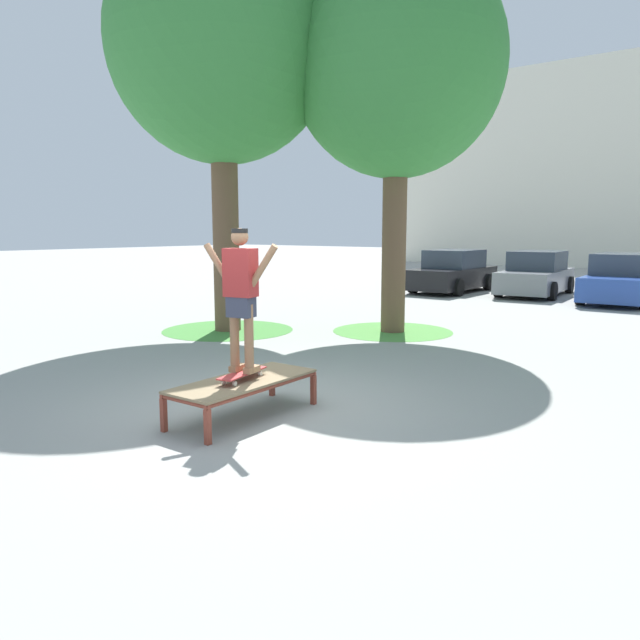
# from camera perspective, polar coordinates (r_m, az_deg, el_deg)

# --- Properties ---
(ground_plane) EXTENTS (120.00, 120.00, 0.00)m
(ground_plane) POSITION_cam_1_polar(r_m,az_deg,el_deg) (7.76, -5.55, -8.27)
(ground_plane) COLOR #999993
(skate_box) EXTENTS (0.80, 1.91, 0.46)m
(skate_box) POSITION_cam_1_polar(r_m,az_deg,el_deg) (7.34, -7.17, -5.91)
(skate_box) COLOR brown
(skate_box) RESTS_ON ground
(skateboard) EXTENTS (0.36, 0.82, 0.09)m
(skateboard) POSITION_cam_1_polar(r_m,az_deg,el_deg) (7.30, -7.28, -5.00)
(skateboard) COLOR #B23333
(skateboard) RESTS_ON skate_box
(skater) EXTENTS (0.99, 0.34, 1.69)m
(skater) POSITION_cam_1_polar(r_m,az_deg,el_deg) (7.14, -7.43, 2.79)
(skater) COLOR #8E6647
(skater) RESTS_ON skateboard
(tree_near_left) EXTENTS (4.76, 4.76, 8.60)m
(tree_near_left) POSITION_cam_1_polar(r_m,az_deg,el_deg) (14.10, -9.21, 24.13)
(tree_near_left) COLOR brown
(tree_near_left) RESTS_ON ground
(grass_patch_near_left) EXTENTS (2.90, 2.90, 0.01)m
(grass_patch_near_left) POSITION_cam_1_polar(r_m,az_deg,el_deg) (13.76, -8.61, -0.92)
(grass_patch_near_left) COLOR #47893D
(grass_patch_near_left) RESTS_ON ground
(tree_mid_back) EXTENTS (4.47, 4.47, 7.99)m
(tree_mid_back) POSITION_cam_1_polar(r_m,az_deg,el_deg) (13.76, 7.25, 22.61)
(tree_mid_back) COLOR brown
(tree_mid_back) RESTS_ON ground
(grass_patch_mid_back) EXTENTS (2.63, 2.63, 0.01)m
(grass_patch_mid_back) POSITION_cam_1_polar(r_m,az_deg,el_deg) (13.52, 6.80, -1.05)
(grass_patch_mid_back) COLOR #519342
(grass_patch_mid_back) RESTS_ON ground
(car_black) EXTENTS (1.93, 4.20, 1.50)m
(car_black) POSITION_cam_1_polar(r_m,az_deg,el_deg) (22.47, 12.33, 4.37)
(car_black) COLOR black
(car_black) RESTS_ON ground
(car_grey) EXTENTS (2.15, 4.31, 1.50)m
(car_grey) POSITION_cam_1_polar(r_m,az_deg,el_deg) (22.04, 19.59, 4.00)
(car_grey) COLOR slate
(car_grey) RESTS_ON ground
(car_blue) EXTENTS (2.02, 4.25, 1.50)m
(car_blue) POSITION_cam_1_polar(r_m,az_deg,el_deg) (20.75, 26.39, 3.36)
(car_blue) COLOR #28479E
(car_blue) RESTS_ON ground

